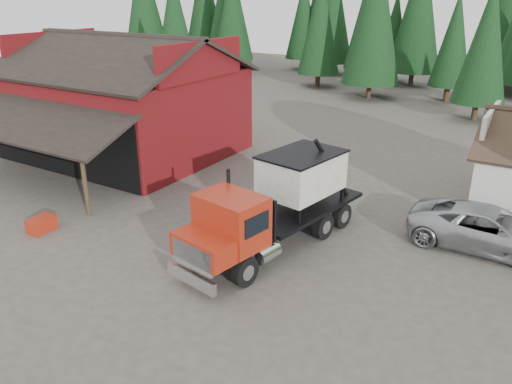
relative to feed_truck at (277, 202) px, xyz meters
The scene contains 9 objects.
ground 5.37m from the feed_truck, 126.77° to the right, with size 120.00×120.00×0.00m, color #4A443A.
red_barn 15.21m from the feed_truck, 157.24° to the left, with size 12.80×13.63×7.18m.
conifer_backdrop 38.14m from the feed_truck, 94.53° to the left, with size 76.00×16.00×16.00m, color black, non-canonical shape.
near_pine_a 34.94m from the feed_truck, 136.21° to the left, with size 4.40×4.40×11.40m.
near_pine_b 26.45m from the feed_truck, 83.43° to the left, with size 3.96×3.96×10.40m.
near_pine_d 31.27m from the feed_truck, 103.16° to the left, with size 5.28×5.28×13.40m.
feed_truck is the anchor object (origin of this frame).
silver_car 8.27m from the feed_truck, 29.78° to the left, with size 2.76×5.98×1.66m, color #A7ABAF.
equip_box 10.01m from the feed_truck, 155.69° to the right, with size 0.70×1.10×0.60m, color #9C2411.
Camera 1 is at (11.52, -11.37, 9.41)m, focal length 35.00 mm.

